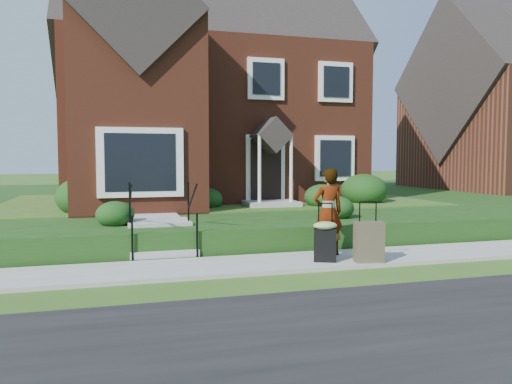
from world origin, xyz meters
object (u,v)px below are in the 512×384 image
object	(u,v)px
front_steps	(161,232)
suitcase_olive	(369,242)
suitcase_black	(325,239)
woman	(328,212)

from	to	relation	value
front_steps	suitcase_olive	bearing A→B (deg)	-32.45
front_steps	suitcase_black	distance (m)	3.69
front_steps	suitcase_olive	xyz separation A→B (m)	(3.81, -2.42, 0.00)
front_steps	suitcase_black	size ratio (longest dim) A/B	1.74
woman	front_steps	bearing A→B (deg)	-26.15
woman	suitcase_black	distance (m)	0.82
front_steps	woman	size ratio (longest dim) A/B	1.11
suitcase_black	suitcase_olive	xyz separation A→B (m)	(0.81, -0.27, -0.05)
front_steps	suitcase_black	world-z (taller)	front_steps
front_steps	woman	world-z (taller)	woman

